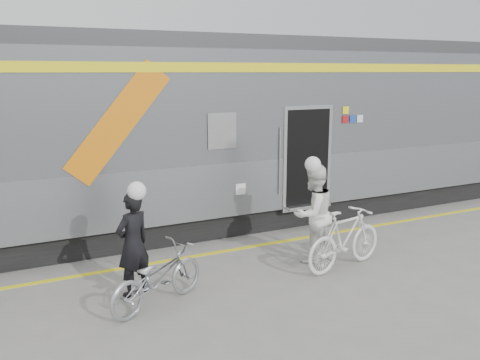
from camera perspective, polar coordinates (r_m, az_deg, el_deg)
ground at (r=7.92m, az=2.80°, el=-13.15°), size 90.00×90.00×0.00m
train at (r=11.20m, az=-6.11°, el=5.26°), size 24.00×3.17×4.10m
safety_strip at (r=9.71m, az=-3.41°, el=-8.25°), size 24.00×0.12×0.01m
man at (r=7.92m, az=-11.93°, el=-7.03°), size 0.70×0.60×1.63m
bicycle_left at (r=7.60m, az=-9.27°, el=-10.71°), size 1.80×1.26×0.90m
woman at (r=9.19m, az=8.22°, el=-3.77°), size 0.97×0.82×1.77m
bicycle_right at (r=9.04m, az=11.71°, el=-6.48°), size 1.85×0.84×1.07m
helmet_man at (r=7.67m, az=-12.24°, el=-0.25°), size 0.28×0.28×0.28m
helmet_woman at (r=8.96m, az=8.42°, el=2.54°), size 0.28×0.28×0.28m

